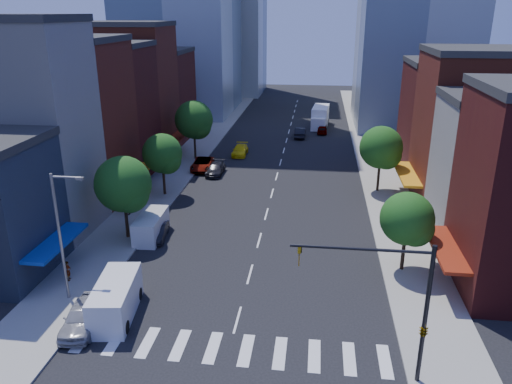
% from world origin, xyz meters
% --- Properties ---
extents(ground, '(220.00, 220.00, 0.00)m').
position_xyz_m(ground, '(0.00, 0.00, 0.00)').
color(ground, black).
rests_on(ground, ground).
extents(sidewalk_left, '(5.00, 120.00, 0.15)m').
position_xyz_m(sidewalk_left, '(-12.50, 40.00, 0.07)').
color(sidewalk_left, gray).
rests_on(sidewalk_left, ground).
extents(sidewalk_right, '(5.00, 120.00, 0.15)m').
position_xyz_m(sidewalk_right, '(12.50, 40.00, 0.07)').
color(sidewalk_right, gray).
rests_on(sidewalk_right, ground).
extents(crosswalk, '(19.00, 3.00, 0.01)m').
position_xyz_m(crosswalk, '(0.00, -3.00, 0.01)').
color(crosswalk, silver).
rests_on(crosswalk, ground).
extents(bldg_left_1, '(12.00, 8.00, 18.00)m').
position_xyz_m(bldg_left_1, '(-21.00, 12.00, 9.00)').
color(bldg_left_1, '#BAB5AC').
rests_on(bldg_left_1, ground).
extents(bldg_left_2, '(12.00, 9.00, 16.00)m').
position_xyz_m(bldg_left_2, '(-21.00, 20.50, 8.00)').
color(bldg_left_2, maroon).
rests_on(bldg_left_2, ground).
extents(bldg_left_3, '(12.00, 8.00, 15.00)m').
position_xyz_m(bldg_left_3, '(-21.00, 29.00, 7.50)').
color(bldg_left_3, '#4C1313').
rests_on(bldg_left_3, ground).
extents(bldg_left_4, '(12.00, 9.00, 17.00)m').
position_xyz_m(bldg_left_4, '(-21.00, 37.50, 8.50)').
color(bldg_left_4, maroon).
rests_on(bldg_left_4, ground).
extents(bldg_left_5, '(12.00, 10.00, 13.00)m').
position_xyz_m(bldg_left_5, '(-21.00, 47.00, 6.50)').
color(bldg_left_5, '#4C1313').
rests_on(bldg_left_5, ground).
extents(bldg_right_1, '(12.00, 8.00, 12.00)m').
position_xyz_m(bldg_right_1, '(21.00, 15.00, 6.00)').
color(bldg_right_1, '#BAB5AC').
rests_on(bldg_right_1, ground).
extents(bldg_right_2, '(12.00, 10.00, 15.00)m').
position_xyz_m(bldg_right_2, '(21.00, 24.00, 7.50)').
color(bldg_right_2, maroon).
rests_on(bldg_right_2, ground).
extents(bldg_right_3, '(12.00, 10.00, 13.00)m').
position_xyz_m(bldg_right_3, '(21.00, 34.00, 6.50)').
color(bldg_right_3, '#4C1313').
rests_on(bldg_right_3, ground).
extents(traffic_signal, '(7.24, 2.24, 8.00)m').
position_xyz_m(traffic_signal, '(9.94, -4.50, 4.16)').
color(traffic_signal, black).
rests_on(traffic_signal, sidewalk_right).
extents(streetlight, '(2.25, 0.25, 9.00)m').
position_xyz_m(streetlight, '(-11.81, 1.00, 5.28)').
color(streetlight, slate).
rests_on(streetlight, sidewalk_left).
extents(tree_left_near, '(4.80, 4.80, 7.30)m').
position_xyz_m(tree_left_near, '(-11.35, 10.92, 4.87)').
color(tree_left_near, black).
rests_on(tree_left_near, sidewalk_left).
extents(tree_left_mid, '(4.20, 4.20, 6.65)m').
position_xyz_m(tree_left_mid, '(-11.35, 21.92, 4.53)').
color(tree_left_mid, black).
rests_on(tree_left_mid, sidewalk_left).
extents(tree_left_far, '(5.00, 5.00, 7.75)m').
position_xyz_m(tree_left_far, '(-11.35, 35.92, 5.20)').
color(tree_left_far, black).
rests_on(tree_left_far, sidewalk_left).
extents(tree_right_near, '(4.00, 4.00, 6.20)m').
position_xyz_m(tree_right_near, '(11.65, 7.92, 4.19)').
color(tree_right_near, black).
rests_on(tree_right_near, sidewalk_right).
extents(tree_right_far, '(4.60, 4.60, 7.20)m').
position_xyz_m(tree_right_far, '(11.65, 25.92, 4.86)').
color(tree_right_far, black).
rests_on(tree_right_far, sidewalk_right).
extents(parked_car_front, '(2.52, 5.05, 1.65)m').
position_xyz_m(parked_car_front, '(-9.50, -2.00, 0.83)').
color(parked_car_front, '#9D9DA1').
rests_on(parked_car_front, ground).
extents(parked_car_second, '(1.77, 3.98, 1.27)m').
position_xyz_m(parked_car_second, '(-8.83, 11.30, 0.63)').
color(parked_car_second, black).
rests_on(parked_car_second, ground).
extents(parked_car_third, '(2.78, 5.48, 1.48)m').
position_xyz_m(parked_car_third, '(-9.50, 31.50, 0.74)').
color(parked_car_third, '#999999').
rests_on(parked_car_third, ground).
extents(parked_car_rear, '(1.90, 4.67, 1.35)m').
position_xyz_m(parked_car_rear, '(-7.50, 29.91, 0.68)').
color(parked_car_rear, black).
rests_on(parked_car_rear, ground).
extents(cargo_van_near, '(3.01, 5.96, 2.43)m').
position_xyz_m(cargo_van_near, '(-7.90, -0.59, 1.20)').
color(cargo_van_near, silver).
rests_on(cargo_van_near, ground).
extents(cargo_van_far, '(2.20, 5.07, 2.13)m').
position_xyz_m(cargo_van_far, '(-9.50, 11.32, 1.06)').
color(cargo_van_far, silver).
rests_on(cargo_van_far, ground).
extents(taxi, '(1.96, 4.75, 1.37)m').
position_xyz_m(taxi, '(-5.85, 38.84, 0.69)').
color(taxi, yellow).
rests_on(taxi, ground).
extents(traffic_car_oncoming, '(1.65, 4.71, 1.55)m').
position_xyz_m(traffic_car_oncoming, '(1.97, 50.24, 0.78)').
color(traffic_car_oncoming, black).
rests_on(traffic_car_oncoming, ground).
extents(traffic_car_far, '(1.56, 3.83, 1.30)m').
position_xyz_m(traffic_car_far, '(5.43, 53.25, 0.65)').
color(traffic_car_far, '#999999').
rests_on(traffic_car_far, ground).
extents(box_truck, '(3.15, 8.58, 3.39)m').
position_xyz_m(box_truck, '(5.03, 58.38, 1.60)').
color(box_truck, white).
rests_on(box_truck, ground).
extents(pedestrian_near, '(0.50, 0.63, 1.53)m').
position_xyz_m(pedestrian_near, '(-13.07, 3.25, 0.91)').
color(pedestrian_near, '#999999').
rests_on(pedestrian_near, sidewalk_left).
extents(pedestrian_far, '(0.72, 0.86, 1.58)m').
position_xyz_m(pedestrian_far, '(-13.34, 15.91, 0.94)').
color(pedestrian_far, '#999999').
rests_on(pedestrian_far, sidewalk_left).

